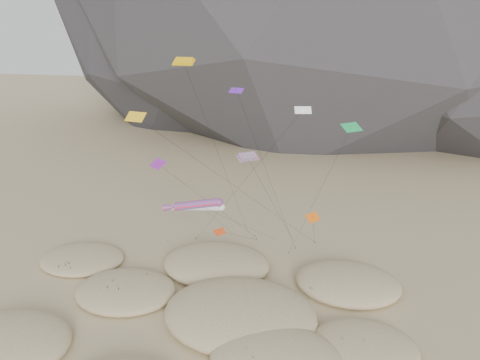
% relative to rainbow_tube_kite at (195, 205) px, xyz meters
% --- Properties ---
extents(ground, '(500.00, 500.00, 0.00)m').
position_rel_rainbow_tube_kite_xyz_m(ground, '(2.09, -7.83, -11.91)').
color(ground, '#CCB789').
rests_on(ground, ground).
extents(dunes, '(50.13, 36.69, 3.95)m').
position_rel_rainbow_tube_kite_xyz_m(dunes, '(2.42, -3.85, -11.21)').
color(dunes, '#CCB789').
rests_on(dunes, ground).
extents(dune_grass, '(41.13, 26.76, 1.59)m').
position_rel_rainbow_tube_kite_xyz_m(dune_grass, '(1.18, -3.81, -11.06)').
color(dune_grass, black).
rests_on(dune_grass, ground).
extents(kite_stakes, '(22.20, 5.15, 0.30)m').
position_rel_rainbow_tube_kite_xyz_m(kite_stakes, '(3.05, 15.56, -11.76)').
color(kite_stakes, '#3F2D1E').
rests_on(kite_stakes, ground).
extents(rainbow_tube_kite, '(10.21, 19.27, 12.70)m').
position_rel_rainbow_tube_kite_xyz_m(rainbow_tube_kite, '(0.00, 0.00, 0.00)').
color(rainbow_tube_kite, '#FF1A2F').
rests_on(rainbow_tube_kite, ground).
extents(white_tube_kite, '(6.87, 15.82, 11.16)m').
position_rel_rainbow_tube_kite_xyz_m(white_tube_kite, '(-0.46, 2.85, -1.44)').
color(white_tube_kite, silver).
rests_on(white_tube_kite, ground).
extents(orange_parafoil, '(7.51, 11.18, 27.99)m').
position_rel_rainbow_tube_kite_xyz_m(orange_parafoil, '(-3.93, 8.74, 15.25)').
color(orange_parafoil, '#D7A10B').
rests_on(orange_parafoil, ground).
extents(multi_parafoil, '(4.65, 18.30, 18.24)m').
position_rel_rainbow_tube_kite_xyz_m(multi_parafoil, '(6.06, 1.39, 5.64)').
color(multi_parafoil, '#FF1A1F').
rests_on(multi_parafoil, ground).
extents(delta_kites, '(26.58, 18.51, 24.89)m').
position_rel_rainbow_tube_kite_xyz_m(delta_kites, '(4.58, 4.68, 5.39)').
color(delta_kites, purple).
rests_on(delta_kites, ground).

